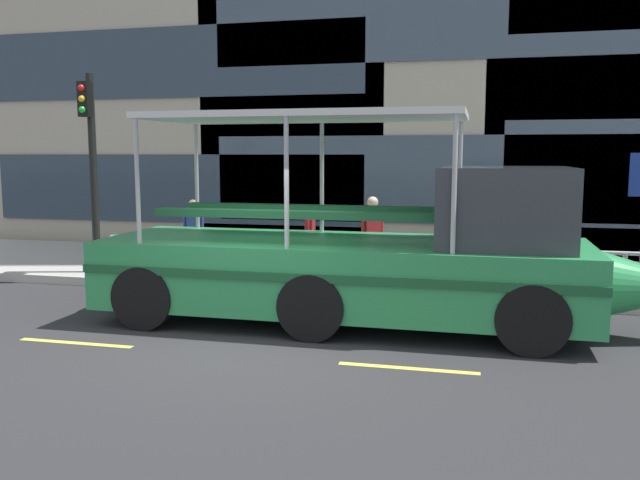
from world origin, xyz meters
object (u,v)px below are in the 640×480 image
(duck_tour_boat, at_px, (377,258))
(pedestrian_near_bow, at_px, (521,233))
(pedestrian_mid_left, at_px, (372,229))
(pedestrian_near_stern, at_px, (194,228))
(traffic_light_pole, at_px, (91,153))
(pedestrian_mid_right, at_px, (310,233))

(duck_tour_boat, relative_size, pedestrian_near_bow, 6.14)
(pedestrian_near_bow, xyz_separation_m, pedestrian_mid_left, (-2.95, -0.54, 0.07))
(pedestrian_mid_left, xyz_separation_m, pedestrian_near_stern, (-3.95, -0.03, -0.07))
(duck_tour_boat, xyz_separation_m, pedestrian_near_stern, (-4.52, 3.04, 0.04))
(pedestrian_near_bow, relative_size, pedestrian_near_stern, 1.01)
(pedestrian_near_bow, distance_m, pedestrian_mid_left, 3.00)
(pedestrian_near_bow, bearing_deg, pedestrian_mid_left, -169.59)
(pedestrian_near_bow, xyz_separation_m, pedestrian_near_stern, (-6.90, -0.57, -0.01))
(traffic_light_pole, height_order, pedestrian_near_bow, traffic_light_pole)
(traffic_light_pole, height_order, pedestrian_mid_right, traffic_light_pole)
(pedestrian_mid_left, bearing_deg, pedestrian_mid_right, -170.43)
(traffic_light_pole, distance_m, duck_tour_boat, 7.04)
(pedestrian_mid_right, bearing_deg, duck_tour_boat, -57.22)
(traffic_light_pole, xyz_separation_m, duck_tour_boat, (6.46, -2.26, -1.66))
(duck_tour_boat, xyz_separation_m, pedestrian_mid_right, (-1.84, 2.86, 0.02))
(duck_tour_boat, distance_m, pedestrian_near_bow, 4.32)
(duck_tour_boat, relative_size, pedestrian_mid_left, 5.73)
(duck_tour_boat, bearing_deg, pedestrian_mid_right, 122.78)
(pedestrian_mid_left, height_order, pedestrian_near_stern, pedestrian_mid_left)
(pedestrian_near_bow, distance_m, pedestrian_near_stern, 6.92)
(duck_tour_boat, distance_m, pedestrian_mid_left, 3.13)
(traffic_light_pole, bearing_deg, pedestrian_mid_left, 7.87)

